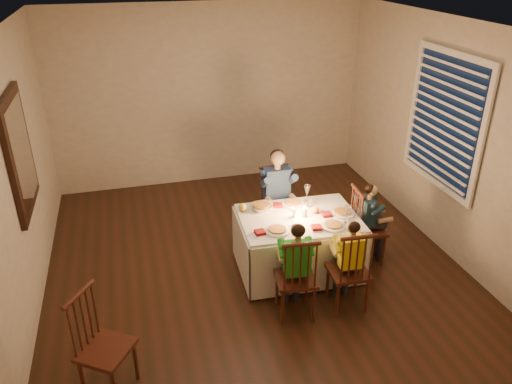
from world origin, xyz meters
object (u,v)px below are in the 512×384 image
object	(u,v)px
chair_near_right	(345,305)
child_yellow	(345,305)
chair_near_left	(294,312)
chair_end	(364,259)
serving_bowl	(261,207)
adult	(276,237)
chair_adult	(276,237)
dining_table	(298,233)
child_green	(294,312)
child_teal	(364,259)

from	to	relation	value
chair_near_right	child_yellow	size ratio (longest dim) A/B	0.93
chair_near_left	chair_near_right	xyz separation A→B (m)	(0.54, -0.02, 0.00)
chair_end	serving_bowl	size ratio (longest dim) A/B	3.89
adult	child_yellow	world-z (taller)	adult
child_yellow	serving_bowl	xyz separation A→B (m)	(-0.61, 0.98, 0.70)
chair_end	chair_adult	bearing A→B (deg)	53.07
dining_table	child_green	xyz separation A→B (m)	(-0.27, -0.69, -0.48)
child_green	child_yellow	distance (m)	0.54
child_green	chair_end	bearing A→B (deg)	-141.59
chair_end	serving_bowl	bearing A→B (deg)	80.66
chair_end	serving_bowl	distance (m)	1.38
dining_table	chair_near_right	distance (m)	0.90
chair_end	child_teal	xyz separation A→B (m)	(0.00, 0.00, 0.00)
chair_near_right	chair_end	world-z (taller)	same
child_green	child_teal	size ratio (longest dim) A/B	1.06
chair_adult	chair_near_left	world-z (taller)	same
chair_adult	chair_end	world-z (taller)	same
child_teal	serving_bowl	xyz separation A→B (m)	(-1.16, 0.28, 0.70)
chair_near_left	chair_near_right	world-z (taller)	same
adult	chair_end	bearing A→B (deg)	-41.28
chair_near_left	chair_end	distance (m)	1.28
chair_adult	chair_near_right	xyz separation A→B (m)	(0.28, -1.43, 0.00)
chair_adult	child_green	bearing A→B (deg)	-100.14
child_green	chair_near_right	bearing A→B (deg)	-175.70
chair_adult	chair_near_left	distance (m)	1.43
child_green	child_teal	xyz separation A→B (m)	(1.09, 0.67, 0.00)
dining_table	chair_adult	size ratio (longest dim) A/B	1.46
child_green	child_yellow	size ratio (longest dim) A/B	1.04
child_green	serving_bowl	size ratio (longest dim) A/B	4.34
chair_end	child_yellow	distance (m)	0.89
chair_end	child_teal	world-z (taller)	child_teal
chair_near_right	adult	xyz separation A→B (m)	(-0.28, 1.43, 0.00)
dining_table	child_yellow	xyz separation A→B (m)	(0.27, -0.71, -0.48)
chair_near_right	child_yellow	world-z (taller)	child_yellow
chair_near_left	child_teal	distance (m)	1.28
chair_adult	adult	xyz separation A→B (m)	(0.00, 0.00, 0.00)
chair_end	child_green	size ratio (longest dim) A/B	0.90
child_yellow	chair_end	bearing A→B (deg)	-125.15
chair_near_left	child_teal	bearing A→B (deg)	-141.59
chair_near_right	dining_table	bearing A→B (deg)	-65.95
dining_table	serving_bowl	xyz separation A→B (m)	(-0.34, 0.26, 0.22)
adult	serving_bowl	size ratio (longest dim) A/B	4.93
adult	child_yellow	bearing A→B (deg)	-78.76
dining_table	child_teal	xyz separation A→B (m)	(0.82, -0.02, -0.48)
dining_table	child_green	distance (m)	0.88
chair_near_left	serving_bowl	size ratio (longest dim) A/B	3.89
child_teal	serving_bowl	size ratio (longest dim) A/B	4.09
chair_near_left	adult	bearing A→B (deg)	-93.27
dining_table	adult	distance (m)	0.86
chair_near_left	child_yellow	bearing A→B (deg)	-175.70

